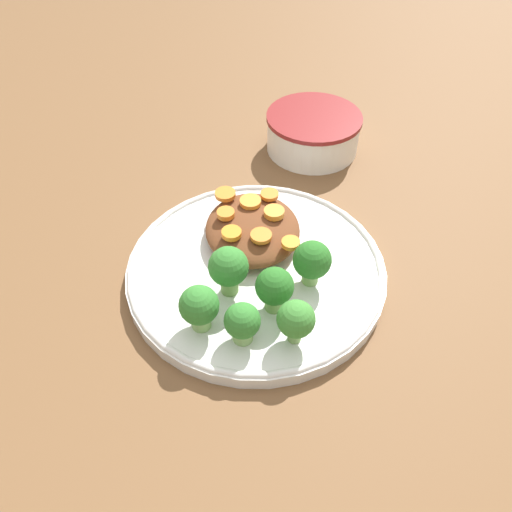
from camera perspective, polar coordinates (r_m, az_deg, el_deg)
The scene contains 18 objects.
ground_plane at distance 0.55m, azimuth 0.00°, elevation -2.17°, with size 4.00×4.00×0.00m, color brown.
plate at distance 0.55m, azimuth 0.00°, elevation -1.46°, with size 0.28×0.28×0.02m.
dip_bowl at distance 0.73m, azimuth 6.55°, elevation 14.07°, with size 0.13×0.13×0.05m.
stew_mound at distance 0.56m, azimuth -0.61°, elevation 3.13°, with size 0.12×0.11×0.03m, color brown.
broccoli_floret_0 at distance 0.48m, azimuth 2.13°, elevation -3.68°, with size 0.04×0.04×0.05m.
broccoli_floret_1 at distance 0.47m, azimuth -6.50°, elevation -5.79°, with size 0.04×0.04×0.05m.
broccoli_floret_2 at distance 0.51m, azimuth 6.42°, elevation -0.59°, with size 0.04×0.04×0.05m.
broccoli_floret_3 at distance 0.49m, azimuth -3.16°, elevation -1.41°, with size 0.04×0.04×0.06m.
broccoli_floret_4 at distance 0.46m, azimuth -1.57°, elevation -7.60°, with size 0.03×0.03×0.05m.
broccoli_floret_5 at distance 0.46m, azimuth 4.59°, elevation -7.30°, with size 0.04×0.04×0.05m.
carrot_slice_0 at distance 0.57m, azimuth -0.89°, elevation 6.22°, with size 0.02×0.02×0.01m, color orange.
carrot_slice_1 at distance 0.56m, azimuth 2.08°, elevation 5.00°, with size 0.02×0.02×0.01m, color orange.
carrot_slice_2 at distance 0.56m, azimuth -3.48°, elevation 4.88°, with size 0.02×0.02×0.01m, color orange.
carrot_slice_3 at distance 0.53m, azimuth 0.59°, elevation 2.33°, with size 0.02×0.02×0.00m, color orange.
carrot_slice_4 at distance 0.58m, azimuth 1.55°, elevation 7.04°, with size 0.02×0.02×0.00m, color orange.
carrot_slice_5 at distance 0.58m, azimuth -3.54°, elevation 7.08°, with size 0.02×0.02×0.01m, color orange.
carrot_slice_6 at distance 0.53m, azimuth 3.94°, elevation 1.77°, with size 0.02×0.02×0.01m, color orange.
carrot_slice_7 at distance 0.53m, azimuth -2.81°, elevation 2.63°, with size 0.02×0.02×0.01m, color orange.
Camera 1 is at (-0.37, 0.03, 0.41)m, focal length 35.00 mm.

